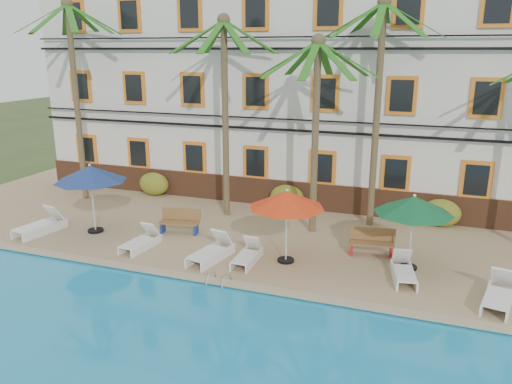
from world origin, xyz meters
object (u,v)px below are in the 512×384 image
at_px(palm_d, 379,85).
at_px(bench_right, 372,242).
at_px(umbrella_green, 414,205).
at_px(lounger_d, 247,255).
at_px(bench_left, 180,221).
at_px(lounger_c, 211,251).
at_px(palm_c, 316,108).
at_px(pool_ladder, 219,284).
at_px(palm_a, 74,75).
at_px(umbrella_blue, 90,174).
at_px(lounger_f, 499,295).
at_px(lounger_e, 404,271).
at_px(umbrella_red, 287,200).
at_px(lounger_b, 141,241).
at_px(lounger_a, 41,225).
at_px(palm_b, 225,90).

bearing_deg(palm_d, bench_right, -81.79).
relative_size(umbrella_green, lounger_d, 1.49).
bearing_deg(palm_d, bench_left, -153.31).
bearing_deg(lounger_c, lounger_d, 9.44).
height_order(palm_c, lounger_d, palm_c).
distance_m(bench_right, pool_ladder, 5.52).
xyz_separation_m(palm_a, palm_c, (11.09, -0.76, -0.91)).
bearing_deg(palm_c, umbrella_blue, -159.71).
bearing_deg(lounger_f, lounger_e, 163.58).
relative_size(umbrella_red, umbrella_green, 1.01).
relative_size(palm_d, bench_right, 5.53).
xyz_separation_m(palm_c, lounger_b, (-5.25, -3.71, -4.45)).
bearing_deg(palm_a, lounger_c, -27.86).
xyz_separation_m(lounger_e, lounger_f, (2.56, -0.75, 0.03)).
bearing_deg(lounger_c, lounger_e, 6.10).
bearing_deg(lounger_a, bench_left, 19.68).
bearing_deg(umbrella_green, bench_left, 177.28).
bearing_deg(palm_b, lounger_e, -27.23).
distance_m(lounger_b, lounger_c, 2.74).
bearing_deg(umbrella_red, palm_b, 134.40).
height_order(lounger_b, bench_left, bench_left).
height_order(palm_b, umbrella_blue, palm_b).
distance_m(lounger_b, lounger_d, 3.94).
xyz_separation_m(palm_c, pool_ladder, (-1.54, -5.37, -4.71)).
bearing_deg(lounger_b, palm_d, 35.56).
distance_m(palm_a, palm_d, 13.10).
distance_m(lounger_a, lounger_c, 7.17).
distance_m(lounger_a, lounger_f, 15.82).
bearing_deg(lounger_d, palm_a, 156.07).
relative_size(palm_a, lounger_d, 5.35).
distance_m(umbrella_green, lounger_c, 6.63).
bearing_deg(palm_b, lounger_b, -107.55).
xyz_separation_m(palm_d, bench_right, (0.44, -3.03, -5.01)).
bearing_deg(palm_d, palm_c, -143.57).
bearing_deg(umbrella_green, pool_ladder, -149.54).
relative_size(palm_c, palm_d, 0.85).
height_order(lounger_b, lounger_e, lounger_e).
height_order(bench_left, pool_ladder, bench_left).
relative_size(umbrella_green, lounger_e, 1.36).
bearing_deg(palm_b, umbrella_blue, -137.72).
distance_m(bench_left, bench_right, 7.12).
xyz_separation_m(lounger_d, lounger_f, (7.46, -0.30, 0.04)).
relative_size(bench_right, pool_ladder, 2.09).
bearing_deg(bench_left, palm_b, 72.18).
bearing_deg(palm_c, lounger_d, -110.12).
height_order(umbrella_blue, lounger_b, umbrella_blue).
bearing_deg(umbrella_blue, umbrella_red, -1.57).
relative_size(palm_b, bench_left, 5.15).
xyz_separation_m(lounger_e, pool_ladder, (-5.13, -2.24, -0.26)).
height_order(palm_b, lounger_d, palm_b).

